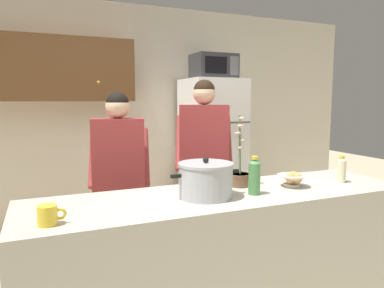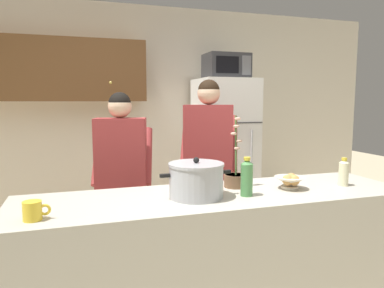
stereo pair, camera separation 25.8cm
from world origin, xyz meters
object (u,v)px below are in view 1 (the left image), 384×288
object	(u,v)px
person_near_pot	(119,169)
person_by_sink	(204,151)
microwave	(214,67)
bottle_mid_counter	(254,176)
cooking_pot	(206,180)
bottle_near_edge	(341,169)
refrigerator	(212,153)
potted_orchid	(239,176)
coffee_mug	(48,215)
bread_bowl	(293,179)

from	to	relation	value
person_near_pot	person_by_sink	bearing A→B (deg)	5.89
microwave	bottle_mid_counter	world-z (taller)	microwave
person_near_pot	cooking_pot	distance (m)	0.93
cooking_pot	bottle_near_edge	xyz separation A→B (m)	(1.05, -0.02, -0.01)
refrigerator	bottle_mid_counter	world-z (taller)	refrigerator
microwave	potted_orchid	world-z (taller)	microwave
person_by_sink	cooking_pot	world-z (taller)	person_by_sink
coffee_mug	bottle_near_edge	xyz separation A→B (m)	(1.94, 0.14, 0.05)
person_near_pot	bottle_near_edge	distance (m)	1.65
refrigerator	coffee_mug	bearing A→B (deg)	-132.28
refrigerator	coffee_mug	distance (m)	2.76
person_by_sink	bottle_near_edge	bearing A→B (deg)	-56.58
person_by_sink	bottle_mid_counter	xyz separation A→B (m)	(-0.12, -1.00, -0.01)
cooking_pot	bread_bowl	world-z (taller)	cooking_pot
person_by_sink	bottle_near_edge	distance (m)	1.15
microwave	bottle_mid_counter	distance (m)	2.20
bottle_near_edge	person_near_pot	bearing A→B (deg)	147.93
cooking_pot	bread_bowl	size ratio (longest dim) A/B	2.17
person_near_pot	bread_bowl	xyz separation A→B (m)	(1.00, -0.85, 0.01)
bottle_mid_counter	potted_orchid	xyz separation A→B (m)	(0.03, 0.23, -0.05)
person_near_pot	coffee_mug	bearing A→B (deg)	-117.96
bottle_near_edge	potted_orchid	distance (m)	0.74
coffee_mug	bottle_mid_counter	xyz separation A→B (m)	(1.19, 0.10, 0.07)
potted_orchid	refrigerator	bearing A→B (deg)	69.61
refrigerator	bread_bowl	bearing A→B (deg)	-99.59
person_near_pot	cooking_pot	size ratio (longest dim) A/B	3.53
refrigerator	person_near_pot	size ratio (longest dim) A/B	1.12
cooking_pot	potted_orchid	distance (m)	0.37
cooking_pot	bottle_mid_counter	distance (m)	0.31
person_by_sink	bottle_near_edge	size ratio (longest dim) A/B	8.70
coffee_mug	potted_orchid	world-z (taller)	potted_orchid
microwave	person_near_pot	distance (m)	1.89
potted_orchid	coffee_mug	bearing A→B (deg)	-165.02
person_near_pot	bottle_mid_counter	size ratio (longest dim) A/B	6.53
person_by_sink	coffee_mug	distance (m)	1.71
refrigerator	coffee_mug	world-z (taller)	refrigerator
person_by_sink	coffee_mug	xyz separation A→B (m)	(-1.31, -1.09, -0.08)
refrigerator	potted_orchid	size ratio (longest dim) A/B	3.64
cooking_pot	potted_orchid	xyz separation A→B (m)	(0.33, 0.17, -0.04)
coffee_mug	person_by_sink	bearing A→B (deg)	39.93
bread_bowl	person_near_pot	bearing A→B (deg)	139.69
bottle_mid_counter	coffee_mug	bearing A→B (deg)	-175.33
cooking_pot	coffee_mug	xyz separation A→B (m)	(-0.89, -0.16, -0.06)
bread_bowl	potted_orchid	distance (m)	0.36
microwave	bottle_near_edge	size ratio (longest dim) A/B	2.49
bottle_mid_counter	person_by_sink	bearing A→B (deg)	83.27
refrigerator	coffee_mug	xyz separation A→B (m)	(-1.86, -2.04, 0.09)
microwave	person_near_pot	world-z (taller)	microwave
coffee_mug	potted_orchid	bearing A→B (deg)	14.98
bread_bowl	microwave	bearing A→B (deg)	80.30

